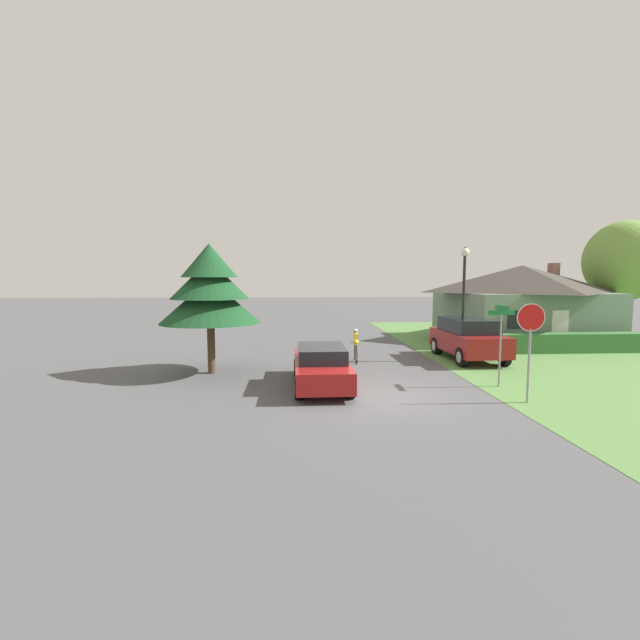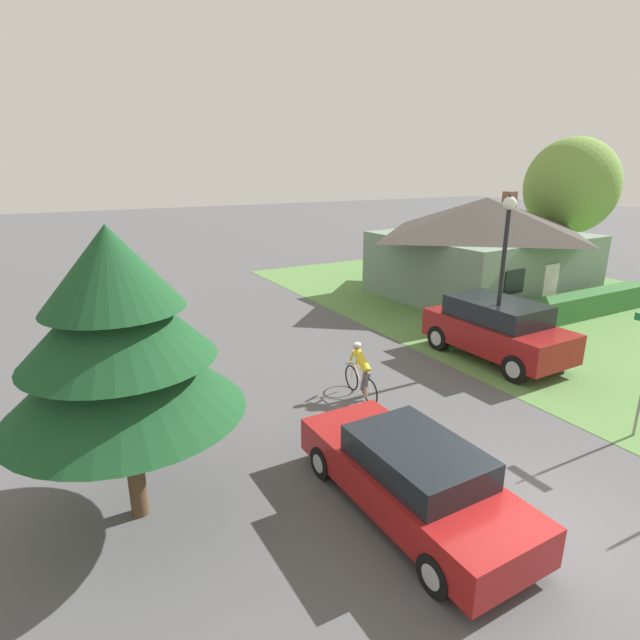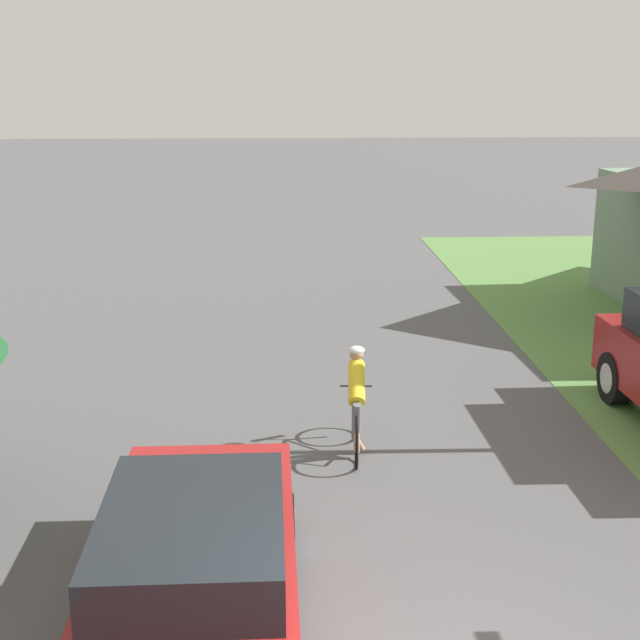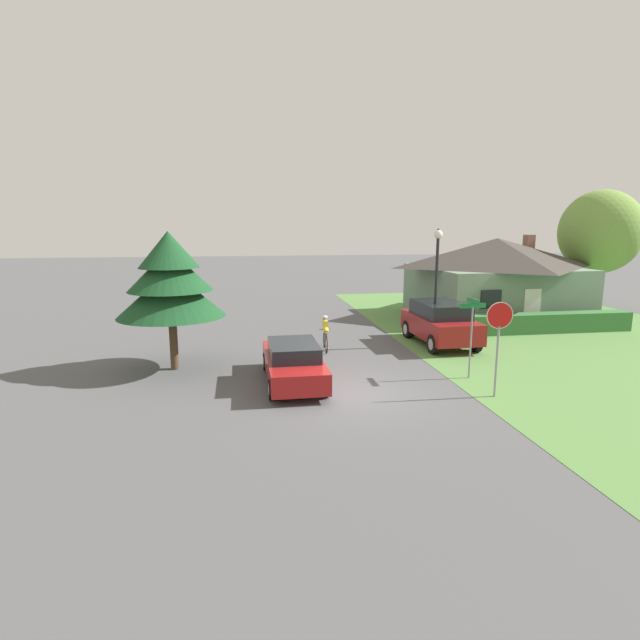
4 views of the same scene
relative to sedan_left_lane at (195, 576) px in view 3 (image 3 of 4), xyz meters
The scene contains 2 objects.
sedan_left_lane is the anchor object (origin of this frame).
cyclist 4.52m from the sedan_left_lane, 66.93° to the left, with size 0.44×1.66×1.43m.
Camera 3 is at (-0.90, -5.51, 4.87)m, focal length 50.00 mm.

